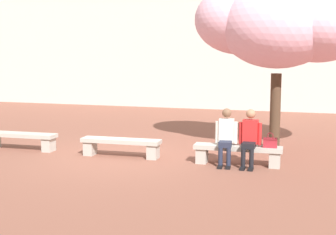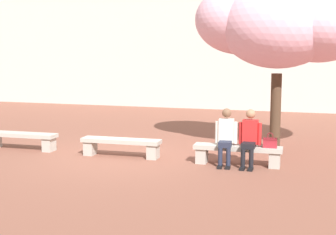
# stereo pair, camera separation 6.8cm
# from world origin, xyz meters

# --- Properties ---
(ground_plane) EXTENTS (100.00, 100.00, 0.00)m
(ground_plane) POSITION_xyz_m (0.00, 0.00, 0.00)
(ground_plane) COLOR brown
(building_facade) EXTENTS (28.00, 4.00, 9.94)m
(building_facade) POSITION_xyz_m (0.00, 12.65, 4.97)
(building_facade) COLOR beige
(building_facade) RESTS_ON ground
(stone_bench_west_end) EXTENTS (2.01, 0.49, 0.45)m
(stone_bench_west_end) POSITION_xyz_m (-2.88, 0.00, 0.31)
(stone_bench_west_end) COLOR #ADA89E
(stone_bench_west_end) RESTS_ON ground
(stone_bench_near_west) EXTENTS (2.01, 0.49, 0.45)m
(stone_bench_near_west) POSITION_xyz_m (0.00, 0.00, 0.31)
(stone_bench_near_west) COLOR #ADA89E
(stone_bench_near_west) RESTS_ON ground
(stone_bench_center) EXTENTS (2.01, 0.49, 0.45)m
(stone_bench_center) POSITION_xyz_m (2.88, 0.00, 0.31)
(stone_bench_center) COLOR #ADA89E
(stone_bench_center) RESTS_ON ground
(person_seated_left) EXTENTS (0.51, 0.71, 1.29)m
(person_seated_left) POSITION_xyz_m (2.62, -0.05, 0.70)
(person_seated_left) COLOR black
(person_seated_left) RESTS_ON ground
(person_seated_right) EXTENTS (0.51, 0.68, 1.29)m
(person_seated_right) POSITION_xyz_m (3.16, -0.05, 0.70)
(person_seated_right) COLOR black
(person_seated_right) RESTS_ON ground
(handbag) EXTENTS (0.30, 0.15, 0.34)m
(handbag) POSITION_xyz_m (3.61, -0.01, 0.58)
(handbag) COLOR #A3232D
(handbag) RESTS_ON stone_bench_center
(cherry_tree_main) EXTENTS (4.51, 3.07, 4.42)m
(cherry_tree_main) POSITION_xyz_m (3.61, 2.14, 3.31)
(cherry_tree_main) COLOR #473323
(cherry_tree_main) RESTS_ON ground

